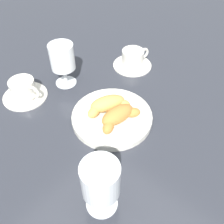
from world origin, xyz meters
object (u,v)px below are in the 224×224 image
at_px(pastry_plate, 112,117).
at_px(croissant_small, 118,116).
at_px(coffee_cup_far, 24,90).
at_px(croissant_large, 107,104).
at_px(juice_glass_right, 62,59).
at_px(juice_glass_left, 101,181).
at_px(coffee_cup_near, 133,59).

height_order(pastry_plate, croissant_small, croissant_small).
bearing_deg(coffee_cup_far, croissant_large, 113.12).
bearing_deg(juice_glass_right, croissant_small, 81.11).
distance_m(pastry_plate, coffee_cup_far, 0.29).
bearing_deg(pastry_plate, croissant_large, -106.36).
relative_size(croissant_large, juice_glass_left, 0.87).
height_order(juice_glass_left, juice_glass_right, same).
bearing_deg(juice_glass_right, juice_glass_left, 57.27).
bearing_deg(coffee_cup_far, juice_glass_left, 75.44).
distance_m(coffee_cup_far, juice_glass_right, 0.15).
bearing_deg(pastry_plate, coffee_cup_far, -69.99).
bearing_deg(juice_glass_right, pastry_plate, 82.21).
xyz_separation_m(pastry_plate, coffee_cup_near, (-0.25, -0.11, 0.01)).
bearing_deg(croissant_large, juice_glass_right, -96.75).
distance_m(pastry_plate, juice_glass_left, 0.26).
distance_m(coffee_cup_near, juice_glass_left, 0.52).
relative_size(coffee_cup_far, juice_glass_left, 0.97).
xyz_separation_m(pastry_plate, croissant_large, (-0.01, -0.02, 0.03)).
height_order(pastry_plate, coffee_cup_far, coffee_cup_far).
bearing_deg(juice_glass_right, coffee_cup_near, 153.15).
height_order(pastry_plate, juice_glass_right, juice_glass_right).
xyz_separation_m(coffee_cup_near, coffee_cup_far, (0.35, -0.16, 0.00)).
height_order(coffee_cup_far, juice_glass_right, juice_glass_right).
height_order(pastry_plate, croissant_large, croissant_large).
distance_m(pastry_plate, juice_glass_right, 0.24).
bearing_deg(croissant_small, juice_glass_right, -98.89).
height_order(croissant_large, juice_glass_right, juice_glass_right).
height_order(croissant_small, juice_glass_right, juice_glass_right).
relative_size(pastry_plate, coffee_cup_near, 1.67).
relative_size(pastry_plate, croissant_small, 1.69).
bearing_deg(juice_glass_left, pastry_plate, -145.14).
relative_size(coffee_cup_near, juice_glass_left, 0.97).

